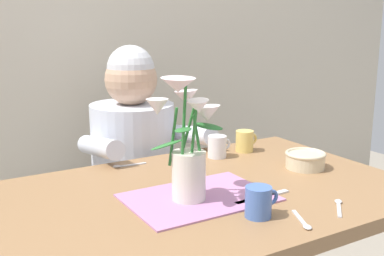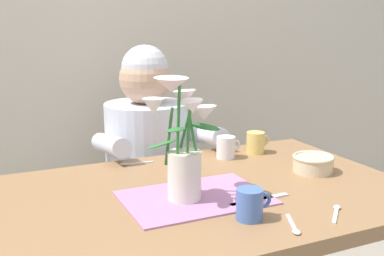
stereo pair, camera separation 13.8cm
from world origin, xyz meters
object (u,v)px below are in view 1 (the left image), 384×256
(ceramic_mug, at_px, (260,201))
(flower_vase, at_px, (187,143))
(coffee_cup, at_px, (218,146))
(seated_person, at_px, (134,184))
(dinner_knife, at_px, (262,197))
(ceramic_bowl, at_px, (305,159))
(tea_cup, at_px, (245,141))

(ceramic_mug, bearing_deg, flower_vase, 119.91)
(coffee_cup, height_order, ceramic_mug, same)
(flower_vase, distance_m, ceramic_mug, 0.25)
(seated_person, xyz_separation_m, flower_vase, (-0.13, -0.66, 0.34))
(coffee_cup, relative_size, ceramic_mug, 1.00)
(dinner_knife, bearing_deg, ceramic_bowl, 22.81)
(flower_vase, relative_size, tea_cup, 3.76)
(seated_person, height_order, ceramic_mug, seated_person)
(dinner_knife, bearing_deg, seated_person, 92.15)
(ceramic_bowl, distance_m, tea_cup, 0.28)
(seated_person, height_order, flower_vase, seated_person)
(dinner_knife, relative_size, coffee_cup, 2.04)
(ceramic_bowl, distance_m, coffee_cup, 0.32)
(dinner_knife, distance_m, ceramic_mug, 0.13)
(tea_cup, bearing_deg, dinner_knife, -121.06)
(seated_person, distance_m, dinner_knife, 0.78)
(dinner_knife, xyz_separation_m, ceramic_mug, (-0.09, -0.10, 0.04))
(flower_vase, height_order, ceramic_bowl, flower_vase)
(coffee_cup, relative_size, tea_cup, 1.00)
(flower_vase, height_order, dinner_knife, flower_vase)
(ceramic_bowl, height_order, ceramic_mug, ceramic_mug)
(seated_person, xyz_separation_m, ceramic_bowl, (0.36, -0.61, 0.21))
(seated_person, distance_m, tea_cup, 0.51)
(dinner_knife, height_order, tea_cup, tea_cup)
(coffee_cup, bearing_deg, ceramic_bowl, -54.75)
(seated_person, relative_size, flower_vase, 3.24)
(ceramic_bowl, bearing_deg, dinner_knife, -154.41)
(ceramic_mug, bearing_deg, seated_person, 88.60)
(ceramic_bowl, xyz_separation_m, ceramic_mug, (-0.39, -0.24, 0.01))
(ceramic_bowl, bearing_deg, tea_cup, 100.20)
(seated_person, distance_m, flower_vase, 0.76)
(ceramic_bowl, xyz_separation_m, dinner_knife, (-0.30, -0.14, -0.03))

